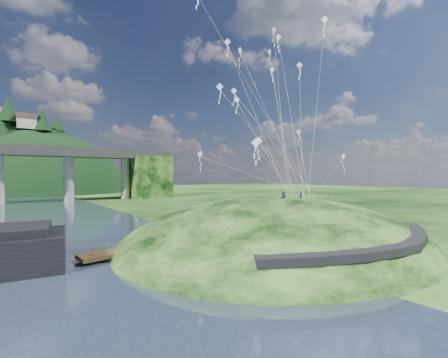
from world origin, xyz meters
TOP-DOWN VIEW (x-y plane):
  - ground at (0.00, 0.00)m, footprint 320.00×320.00m
  - grass_hill at (8.00, 2.00)m, footprint 36.00×32.00m
  - footpath at (7.46, -9.74)m, footprint 22.29×5.84m
  - wooden_dock at (-3.97, 6.82)m, footprint 14.46×3.57m
  - kite_flyers at (8.56, 0.40)m, footprint 2.83×1.32m
  - kite_swarm at (8.13, 4.35)m, footprint 18.20×13.38m

SIDE VIEW (x-z plane):
  - grass_hill at x=8.00m, z-range -8.00..5.00m
  - ground at x=0.00m, z-range 0.00..0.00m
  - wooden_dock at x=-3.97m, z-range -0.06..0.96m
  - footpath at x=7.46m, z-range 1.67..2.50m
  - kite_flyers at x=8.56m, z-range 4.93..6.47m
  - kite_swarm at x=8.13m, z-range 9.19..28.14m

